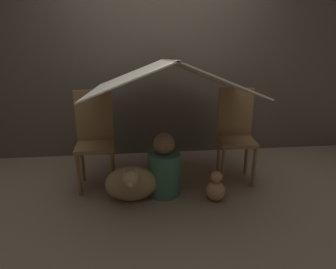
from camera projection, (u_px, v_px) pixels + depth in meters
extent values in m
plane|color=#7A6651|center=(169.00, 187.00, 2.72)|extent=(8.80, 8.80, 0.00)
cube|color=#4C4238|center=(160.00, 61.00, 3.38)|extent=(7.00, 0.05, 2.50)
cylinder|color=brown|center=(79.00, 175.00, 2.49)|extent=(0.04, 0.04, 0.42)
cylinder|color=brown|center=(113.00, 173.00, 2.55)|extent=(0.04, 0.04, 0.42)
cylinder|color=brown|center=(83.00, 163.00, 2.79)|extent=(0.04, 0.04, 0.42)
cylinder|color=brown|center=(113.00, 161.00, 2.85)|extent=(0.04, 0.04, 0.42)
cube|color=brown|center=(95.00, 146.00, 2.61)|extent=(0.40, 0.40, 0.04)
cube|color=brown|center=(94.00, 115.00, 2.69)|extent=(0.37, 0.06, 0.52)
cylinder|color=brown|center=(223.00, 167.00, 2.68)|extent=(0.04, 0.04, 0.42)
cylinder|color=brown|center=(254.00, 168.00, 2.67)|extent=(0.04, 0.04, 0.42)
cylinder|color=brown|center=(218.00, 156.00, 2.99)|extent=(0.04, 0.04, 0.42)
cylinder|color=brown|center=(246.00, 156.00, 2.98)|extent=(0.04, 0.04, 0.42)
cube|color=brown|center=(237.00, 141.00, 2.77)|extent=(0.42, 0.42, 0.04)
cube|color=brown|center=(235.00, 112.00, 2.85)|extent=(0.37, 0.08, 0.52)
cube|color=silver|center=(129.00, 76.00, 2.45)|extent=(0.74, 1.34, 0.30)
cube|color=silver|center=(206.00, 76.00, 2.53)|extent=(0.74, 1.34, 0.30)
cube|color=silver|center=(168.00, 60.00, 2.45)|extent=(0.04, 1.34, 0.01)
cylinder|color=#38664C|center=(164.00, 174.00, 2.53)|extent=(0.32, 0.32, 0.42)
sphere|color=brown|center=(164.00, 144.00, 2.45)|extent=(0.20, 0.20, 0.20)
ellipsoid|color=#9E7F56|center=(131.00, 184.00, 2.43)|extent=(0.48, 0.23, 0.34)
sphere|color=#9E7F56|center=(130.00, 179.00, 2.22)|extent=(0.16, 0.16, 0.16)
ellipsoid|color=#9E7F56|center=(130.00, 185.00, 2.15)|extent=(0.06, 0.08, 0.06)
cone|color=#9E7F56|center=(124.00, 173.00, 2.19)|extent=(0.06, 0.06, 0.07)
cone|color=#9E7F56|center=(136.00, 172.00, 2.20)|extent=(0.06, 0.06, 0.07)
sphere|color=tan|center=(216.00, 191.00, 2.45)|extent=(0.18, 0.18, 0.18)
sphere|color=tan|center=(216.00, 177.00, 2.41)|extent=(0.11, 0.11, 0.11)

